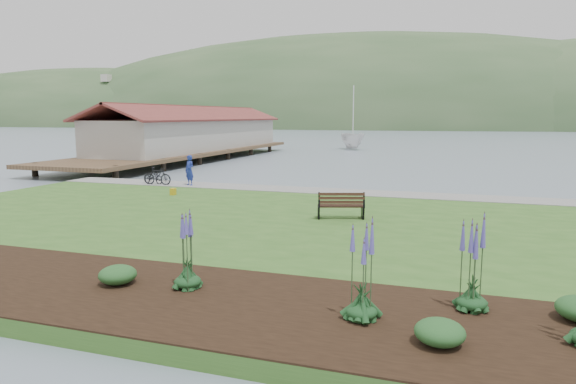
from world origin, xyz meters
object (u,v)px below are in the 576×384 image
(bicycle_a, at_px, (153,177))
(park_bench, at_px, (341,205))
(sailboat, at_px, (353,149))
(person, at_px, (189,168))

(bicycle_a, bearing_deg, park_bench, -102.50)
(park_bench, bearing_deg, sailboat, 83.22)
(person, relative_size, bicycle_a, 1.31)
(park_bench, relative_size, sailboat, 0.07)
(sailboat, bearing_deg, bicycle_a, -125.21)
(bicycle_a, distance_m, sailboat, 41.09)
(bicycle_a, height_order, sailboat, sailboat)
(park_bench, height_order, person, person)
(park_bench, relative_size, person, 0.93)
(park_bench, height_order, sailboat, sailboat)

